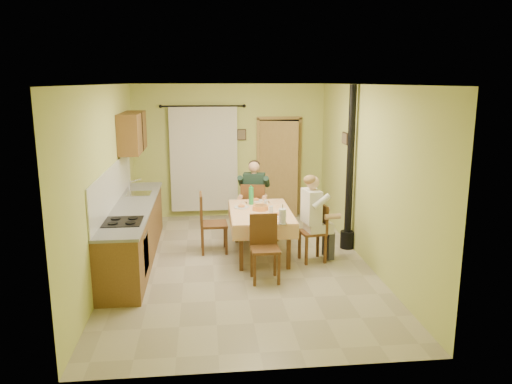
{
  "coord_description": "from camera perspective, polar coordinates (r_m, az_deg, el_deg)",
  "views": [
    {
      "loc": [
        -0.55,
        -7.48,
        2.85
      ],
      "look_at": [
        0.25,
        0.1,
        1.15
      ],
      "focal_mm": 35.0,
      "sensor_mm": 36.0,
      "label": 1
    }
  ],
  "objects": [
    {
      "name": "picture_back",
      "position": [
        10.54,
        -1.65,
        6.57
      ],
      "size": [
        0.19,
        0.03,
        0.23
      ],
      "primitive_type": "cube",
      "color": "black",
      "rests_on": "room_shell"
    },
    {
      "name": "man_far",
      "position": [
        9.27,
        -0.24,
        0.3
      ],
      "size": [
        0.63,
        0.54,
        1.39
      ],
      "rotation": [
        0.0,
        0.0,
        -0.21
      ],
      "color": "#192D23",
      "rests_on": "chair_far"
    },
    {
      "name": "dining_table",
      "position": [
        8.33,
        0.52,
        -4.68
      ],
      "size": [
        1.03,
        1.68,
        0.76
      ],
      "rotation": [
        0.0,
        0.0,
        -0.02
      ],
      "color": "#E8B07A",
      "rests_on": "ground"
    },
    {
      "name": "kitchen_run",
      "position": [
        8.31,
        -13.8,
        -4.36
      ],
      "size": [
        0.64,
        3.64,
        1.56
      ],
      "color": "brown",
      "rests_on": "ground"
    },
    {
      "name": "picture_right",
      "position": [
        9.1,
        10.15,
        6.06
      ],
      "size": [
        0.03,
        0.31,
        0.21
      ],
      "primitive_type": "cube",
      "color": "brown",
      "rests_on": "room_shell"
    },
    {
      "name": "chair_left",
      "position": [
        8.54,
        -4.95,
        -4.91
      ],
      "size": [
        0.47,
        0.47,
        1.02
      ],
      "rotation": [
        0.0,
        0.0,
        -1.54
      ],
      "color": "#553217",
      "rests_on": "ground"
    },
    {
      "name": "tableware",
      "position": [
        8.13,
        0.7,
        -1.94
      ],
      "size": [
        0.8,
        1.66,
        0.33
      ],
      "color": "white",
      "rests_on": "dining_table"
    },
    {
      "name": "curtain",
      "position": [
        10.5,
        -5.97,
        3.8
      ],
      "size": [
        1.7,
        0.07,
        2.22
      ],
      "color": "black",
      "rests_on": "ground"
    },
    {
      "name": "chair_far",
      "position": [
        9.4,
        -0.24,
        -3.22
      ],
      "size": [
        0.53,
        0.53,
        1.01
      ],
      "rotation": [
        0.0,
        0.0,
        -0.21
      ],
      "color": "#553217",
      "rests_on": "ground"
    },
    {
      "name": "man_right",
      "position": [
        7.96,
        6.56,
        -1.85
      ],
      "size": [
        0.52,
        0.62,
        1.39
      ],
      "rotation": [
        0.0,
        0.0,
        1.73
      ],
      "color": "silver",
      "rests_on": "chair_right"
    },
    {
      "name": "stove_flue",
      "position": [
        8.64,
        10.59,
        0.16
      ],
      "size": [
        0.24,
        0.24,
        2.8
      ],
      "color": "black",
      "rests_on": "ground"
    },
    {
      "name": "doorway",
      "position": [
        10.67,
        2.63,
        2.84
      ],
      "size": [
        0.96,
        0.32,
        2.15
      ],
      "color": "black",
      "rests_on": "ground"
    },
    {
      "name": "chair_right",
      "position": [
        8.13,
        6.54,
        -5.88
      ],
      "size": [
        0.43,
        0.43,
        0.93
      ],
      "rotation": [
        0.0,
        0.0,
        1.73
      ],
      "color": "#553217",
      "rests_on": "ground"
    },
    {
      "name": "room_shell",
      "position": [
        7.57,
        -1.81,
        4.75
      ],
      "size": [
        4.04,
        6.04,
        2.82
      ],
      "color": "#CAD26C",
      "rests_on": "ground"
    },
    {
      "name": "upper_cabinets",
      "position": [
        9.31,
        -13.93,
        6.65
      ],
      "size": [
        0.35,
        1.4,
        0.7
      ],
      "primitive_type": "cube",
      "color": "brown",
      "rests_on": "room_shell"
    },
    {
      "name": "chair_near",
      "position": [
        7.3,
        1.03,
        -7.94
      ],
      "size": [
        0.41,
        0.41,
        0.96
      ],
      "rotation": [
        0.0,
        0.0,
        3.16
      ],
      "color": "#553217",
      "rests_on": "ground"
    },
    {
      "name": "floor",
      "position": [
        8.03,
        -1.72,
        -8.24
      ],
      "size": [
        4.0,
        6.0,
        0.01
      ],
      "primitive_type": "cube",
      "color": "tan",
      "rests_on": "ground"
    }
  ]
}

